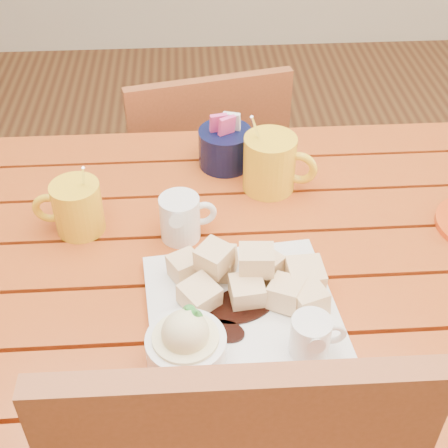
{
  "coord_description": "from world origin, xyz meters",
  "views": [
    {
      "loc": [
        -0.03,
        -0.75,
        1.45
      ],
      "look_at": [
        0.01,
        0.0,
        0.82
      ],
      "focal_mm": 50.0,
      "sensor_mm": 36.0,
      "label": 1
    }
  ],
  "objects": [
    {
      "name": "sugar_caddy",
      "position": [
        0.03,
        0.27,
        0.79
      ],
      "size": [
        0.1,
        0.1,
        0.11
      ],
      "color": "black",
      "rests_on": "table"
    },
    {
      "name": "coffee_mug_right",
      "position": [
        0.11,
        0.19,
        0.81
      ],
      "size": [
        0.13,
        0.1,
        0.16
      ],
      "rotation": [
        0.0,
        0.0,
        -0.34
      ],
      "color": "yellow",
      "rests_on": "table"
    },
    {
      "name": "chair_far",
      "position": [
        -0.01,
        0.6,
        0.45
      ],
      "size": [
        0.45,
        0.45,
        0.81
      ],
      "rotation": [
        0.0,
        0.0,
        3.35
      ],
      "color": "brown",
      "rests_on": "ground"
    },
    {
      "name": "cream_pitcher",
      "position": [
        -0.05,
        0.06,
        0.79
      ],
      "size": [
        0.1,
        0.08,
        0.08
      ],
      "rotation": [
        0.0,
        0.0,
        0.17
      ],
      "color": "white",
      "rests_on": "table"
    },
    {
      "name": "dessert_plate",
      "position": [
        0.02,
        -0.15,
        0.78
      ],
      "size": [
        0.3,
        0.3,
        0.11
      ],
      "rotation": [
        0.0,
        0.0,
        0.1
      ],
      "color": "white",
      "rests_on": "table"
    },
    {
      "name": "coffee_mug_left",
      "position": [
        -0.23,
        0.09,
        0.8
      ],
      "size": [
        0.12,
        0.08,
        0.14
      ],
      "rotation": [
        0.0,
        0.0,
        -0.03
      ],
      "color": "yellow",
      "rests_on": "table"
    },
    {
      "name": "table",
      "position": [
        0.0,
        0.0,
        0.64
      ],
      "size": [
        1.2,
        0.79,
        0.75
      ],
      "color": "maroon",
      "rests_on": "ground"
    }
  ]
}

